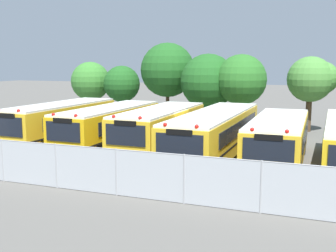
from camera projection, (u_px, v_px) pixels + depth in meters
The scene contains 14 objects.
ground_plane at pixel (187, 155), 23.27m from camera, with size 160.00×160.00×0.00m, color #595651.
school_bus_0 at pixel (61, 122), 26.00m from camera, with size 2.73×9.48×2.77m.
school_bus_1 at pixel (110, 126), 24.81m from camera, with size 2.65×9.52×2.67m.
school_bus_2 at pixel (161, 129), 23.63m from camera, with size 2.62×9.20×2.70m.
school_bus_3 at pixel (215, 133), 22.33m from camera, with size 2.81×11.59×2.66m.
school_bus_4 at pixel (279, 138), 21.08m from camera, with size 2.67×9.45×2.51m.
tree_0 at pixel (90, 82), 38.69m from camera, with size 3.63×3.63×5.28m.
tree_1 at pixel (121, 83), 36.82m from camera, with size 3.26×3.26×4.94m.
tree_2 at pixel (167, 69), 35.19m from camera, with size 4.64×4.64×6.89m.
tree_3 at pixel (210, 81), 32.53m from camera, with size 4.38×4.38×5.90m.
tree_4 at pixel (240, 80), 31.04m from camera, with size 3.83×3.83×5.83m.
tree_5 at pixel (313, 79), 30.69m from camera, with size 3.73×3.41×5.66m.
chainlink_fence at pixel (116, 171), 16.02m from camera, with size 22.35×0.07×1.88m.
traffic_cone at pixel (49, 172), 18.37m from camera, with size 0.53×0.53×0.69m, color #EA5914.
Camera 1 is at (7.00, -21.68, 5.14)m, focal length 44.00 mm.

